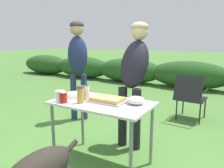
{
  "coord_description": "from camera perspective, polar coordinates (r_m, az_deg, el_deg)",
  "views": [
    {
      "loc": [
        1.27,
        -1.95,
        1.4
      ],
      "look_at": [
        -0.04,
        0.28,
        0.89
      ],
      "focal_mm": 35.0,
      "sensor_mm": 36.0,
      "label": 1
    }
  ],
  "objects": [
    {
      "name": "plate_stack",
      "position": [
        2.66,
        -9.48,
        -2.81
      ],
      "size": [
        0.21,
        0.21,
        0.05
      ],
      "primitive_type": "cylinder",
      "color": "white",
      "rests_on": "folding_table"
    },
    {
      "name": "mustard_bottle",
      "position": [
        2.48,
        -7.9,
        -2.78
      ],
      "size": [
        0.06,
        0.06,
        0.14
      ],
      "color": "yellow",
      "rests_on": "folding_table"
    },
    {
      "name": "camp_chair_green_behind_table",
      "position": [
        4.07,
        19.78,
        -2.77
      ],
      "size": [
        0.51,
        0.62,
        0.83
      ],
      "rotation": [
        0.0,
        0.0,
        -0.06
      ],
      "color": "#232328",
      "rests_on": "ground"
    },
    {
      "name": "food_tray",
      "position": [
        2.4,
        -1.19,
        -4.15
      ],
      "size": [
        0.4,
        0.25,
        0.06
      ],
      "color": "#9E9EA3",
      "rests_on": "folding_table"
    },
    {
      "name": "shrub_hedge",
      "position": [
        6.93,
        19.47,
        2.27
      ],
      "size": [
        14.4,
        0.9,
        0.82
      ],
      "color": "#234C1E",
      "rests_on": "ground"
    },
    {
      "name": "standing_person_in_dark_puffer",
      "position": [
        3.86,
        -8.94,
        6.61
      ],
      "size": [
        0.42,
        0.39,
        1.74
      ],
      "rotation": [
        0.0,
        0.0,
        0.62
      ],
      "color": "#232D4C",
      "rests_on": "ground"
    },
    {
      "name": "standing_person_with_beanie",
      "position": [
        2.87,
        5.83,
        3.73
      ],
      "size": [
        0.39,
        0.51,
        1.65
      ],
      "rotation": [
        0.0,
        0.0,
        -0.05
      ],
      "color": "black",
      "rests_on": "ground"
    },
    {
      "name": "mayo_bottle",
      "position": [
        2.5,
        -6.61,
        -1.88
      ],
      "size": [
        0.06,
        0.06,
        0.21
      ],
      "color": "silver",
      "rests_on": "folding_table"
    },
    {
      "name": "paper_cup_stack",
      "position": [
        2.49,
        -13.69,
        -3.04
      ],
      "size": [
        0.08,
        0.08,
        0.12
      ],
      "primitive_type": "cylinder",
      "color": "white",
      "rests_on": "folding_table"
    },
    {
      "name": "spice_jar",
      "position": [
        2.37,
        -8.22,
        -2.76
      ],
      "size": [
        0.08,
        0.08,
        0.19
      ],
      "color": "#B2893D",
      "rests_on": "folding_table"
    },
    {
      "name": "ketchup_bottle",
      "position": [
        2.42,
        -12.57,
        -3.2
      ],
      "size": [
        0.08,
        0.08,
        0.15
      ],
      "color": "red",
      "rests_on": "folding_table"
    },
    {
      "name": "folding_table",
      "position": [
        2.44,
        -2.68,
        -6.45
      ],
      "size": [
        1.1,
        0.64,
        0.74
      ],
      "color": "silver",
      "rests_on": "ground"
    },
    {
      "name": "mixing_bowl",
      "position": [
        2.33,
        6.29,
        -4.23
      ],
      "size": [
        0.19,
        0.19,
        0.09
      ],
      "primitive_type": "ellipsoid",
      "color": "silver",
      "rests_on": "folding_table"
    },
    {
      "name": "ground_plane",
      "position": [
        2.71,
        -2.54,
        -19.94
      ],
      "size": [
        60.0,
        60.0,
        0.0
      ],
      "primitive_type": "plane",
      "color": "#477533"
    }
  ]
}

